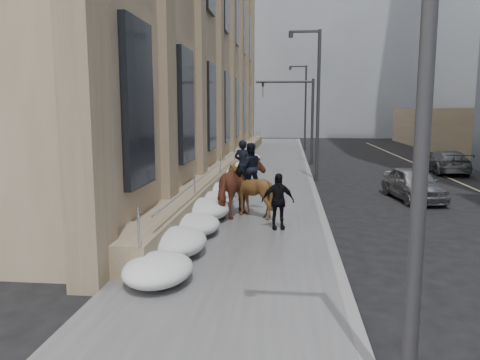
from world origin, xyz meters
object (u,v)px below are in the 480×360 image
mounted_horse_right (249,186)px  car_silver (413,184)px  car_grey (446,162)px  pedestrian (278,201)px  mounted_horse_left (240,186)px

mounted_horse_right → car_silver: bearing=-161.5°
mounted_horse_right → car_grey: 17.40m
pedestrian → car_grey: pedestrian is taller
mounted_horse_right → car_silver: 7.97m
car_grey → pedestrian: bearing=58.6°
pedestrian → car_silver: pedestrian is taller
mounted_horse_left → mounted_horse_right: (0.31, 0.06, -0.04)m
mounted_horse_right → pedestrian: 2.06m
pedestrian → mounted_horse_left: bearing=117.1°
pedestrian → car_grey: size_ratio=0.37×
mounted_horse_right → car_silver: (6.71, 4.28, -0.47)m
mounted_horse_left → mounted_horse_right: size_ratio=1.04×
pedestrian → mounted_horse_right: bearing=109.1°
mounted_horse_left → car_silver: bearing=-131.8°
mounted_horse_right → car_silver: size_ratio=0.62×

